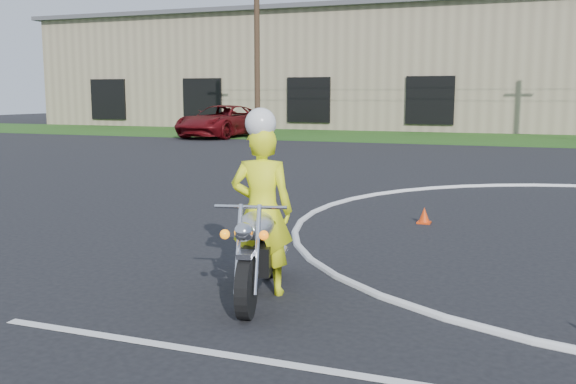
% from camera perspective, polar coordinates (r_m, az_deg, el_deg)
% --- Properties ---
extents(grass_strip, '(120.00, 10.00, 0.02)m').
position_cam_1_polar(grass_strip, '(36.14, 23.91, 4.19)').
color(grass_strip, '#1E4714').
rests_on(grass_strip, ground).
extents(primary_motorcycle, '(0.85, 2.24, 1.19)m').
position_cam_1_polar(primary_motorcycle, '(7.52, -2.64, -5.05)').
color(primary_motorcycle, black).
rests_on(primary_motorcycle, ground).
extents(rider_primary_grp, '(0.82, 0.64, 2.21)m').
position_cam_1_polar(rider_primary_grp, '(7.55, -2.34, -1.21)').
color(rider_primary_grp, '#F6FF1A').
rests_on(rider_primary_grp, ground).
extents(pickup_grp, '(3.49, 6.59, 1.77)m').
position_cam_1_polar(pickup_grp, '(36.15, -5.88, 6.28)').
color(pickup_grp, '#5C0A0E').
rests_on(pickup_grp, ground).
extents(warehouse, '(41.00, 17.00, 8.30)m').
position_cam_1_polar(warehouse, '(51.58, 2.68, 10.66)').
color(warehouse, tan).
rests_on(warehouse, ground).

